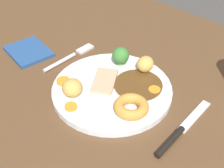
% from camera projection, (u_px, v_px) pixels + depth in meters
% --- Properties ---
extents(dining_table, '(1.20, 0.84, 0.04)m').
position_uv_depth(dining_table, '(107.00, 92.00, 0.74)').
color(dining_table, brown).
rests_on(dining_table, ground).
extents(dinner_plate, '(0.26, 0.26, 0.01)m').
position_uv_depth(dinner_plate, '(112.00, 90.00, 0.70)').
color(dinner_plate, white).
rests_on(dinner_plate, dining_table).
extents(gravy_pool, '(0.11, 0.11, 0.00)m').
position_uv_depth(gravy_pool, '(138.00, 85.00, 0.70)').
color(gravy_pool, '#563819').
rests_on(gravy_pool, dinner_plate).
extents(meat_slice_main, '(0.08, 0.09, 0.01)m').
position_uv_depth(meat_slice_main, '(103.00, 80.00, 0.71)').
color(meat_slice_main, tan).
rests_on(meat_slice_main, dinner_plate).
extents(yorkshire_pudding, '(0.07, 0.07, 0.02)m').
position_uv_depth(yorkshire_pudding, '(131.00, 107.00, 0.64)').
color(yorkshire_pudding, '#C68938').
rests_on(yorkshire_pudding, dinner_plate).
extents(roast_potato_left, '(0.04, 0.05, 0.04)m').
position_uv_depth(roast_potato_left, '(145.00, 64.00, 0.73)').
color(roast_potato_left, tan).
rests_on(roast_potato_left, dinner_plate).
extents(roast_potato_right, '(0.06, 0.06, 0.04)m').
position_uv_depth(roast_potato_right, '(72.00, 88.00, 0.67)').
color(roast_potato_right, tan).
rests_on(roast_potato_right, dinner_plate).
extents(carrot_coin_front, '(0.03, 0.03, 0.01)m').
position_uv_depth(carrot_coin_front, '(63.00, 81.00, 0.71)').
color(carrot_coin_front, orange).
rests_on(carrot_coin_front, dinner_plate).
extents(carrot_coin_back, '(0.03, 0.03, 0.01)m').
position_uv_depth(carrot_coin_back, '(71.00, 107.00, 0.65)').
color(carrot_coin_back, orange).
rests_on(carrot_coin_back, dinner_plate).
extents(carrot_coin_side, '(0.03, 0.03, 0.00)m').
position_uv_depth(carrot_coin_side, '(154.00, 90.00, 0.69)').
color(carrot_coin_side, orange).
rests_on(carrot_coin_side, dinner_plate).
extents(broccoli_floret, '(0.04, 0.04, 0.05)m').
position_uv_depth(broccoli_floret, '(121.00, 56.00, 0.74)').
color(broccoli_floret, '#8CB766').
rests_on(broccoli_floret, dinner_plate).
extents(fork, '(0.02, 0.15, 0.01)m').
position_uv_depth(fork, '(71.00, 57.00, 0.80)').
color(fork, silver).
rests_on(fork, dining_table).
extents(knife, '(0.02, 0.19, 0.01)m').
position_uv_depth(knife, '(179.00, 132.00, 0.61)').
color(knife, black).
rests_on(knife, dining_table).
extents(folded_napkin, '(0.12, 0.11, 0.01)m').
position_uv_depth(folded_napkin, '(29.00, 51.00, 0.82)').
color(folded_napkin, navy).
rests_on(folded_napkin, dining_table).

